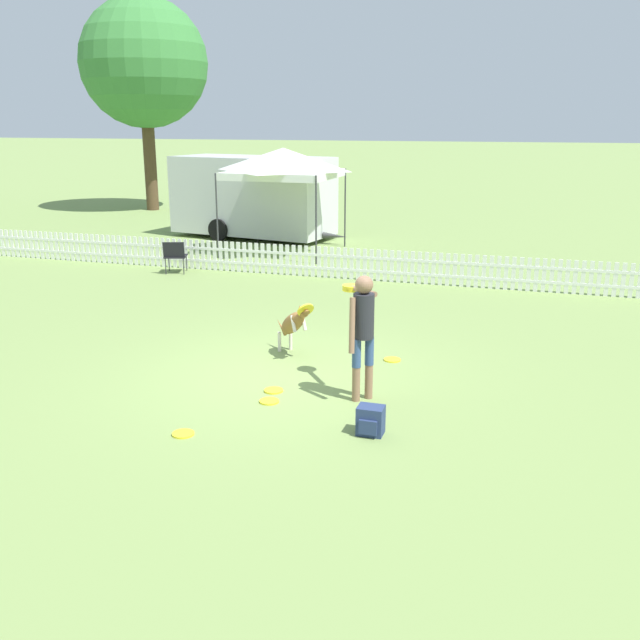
{
  "coord_description": "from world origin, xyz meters",
  "views": [
    {
      "loc": [
        3.43,
        -9.32,
        3.64
      ],
      "look_at": [
        0.42,
        0.26,
        0.82
      ],
      "focal_mm": 40.0,
      "sensor_mm": 36.0,
      "label": 1
    }
  ],
  "objects_px": {
    "backpack_on_grass": "(370,421)",
    "canopy_tent_main": "(283,163)",
    "leaping_dog": "(294,323)",
    "frisbee_midfield": "(183,434)",
    "folding_chair_center": "(175,254)",
    "handler_person": "(362,321)",
    "tree_left_grove": "(144,64)",
    "frisbee_near_dog": "(392,360)",
    "frisbee_far_scatter": "(269,401)",
    "frisbee_near_handler": "(274,390)",
    "equipment_trailer": "(253,195)"
  },
  "relations": [
    {
      "from": "leaping_dog",
      "to": "frisbee_midfield",
      "type": "distance_m",
      "value": 3.25
    },
    {
      "from": "frisbee_near_dog",
      "to": "folding_chair_center",
      "type": "relative_size",
      "value": 0.33
    },
    {
      "from": "leaping_dog",
      "to": "backpack_on_grass",
      "type": "xyz_separation_m",
      "value": [
        1.85,
        -2.5,
        -0.38
      ]
    },
    {
      "from": "frisbee_near_dog",
      "to": "frisbee_midfield",
      "type": "distance_m",
      "value": 3.91
    },
    {
      "from": "canopy_tent_main",
      "to": "frisbee_near_dog",
      "type": "bearing_deg",
      "value": -59.83
    },
    {
      "from": "frisbee_near_handler",
      "to": "canopy_tent_main",
      "type": "height_order",
      "value": "canopy_tent_main"
    },
    {
      "from": "handler_person",
      "to": "canopy_tent_main",
      "type": "xyz_separation_m",
      "value": [
        -4.82,
        10.1,
        1.41
      ]
    },
    {
      "from": "frisbee_near_dog",
      "to": "folding_chair_center",
      "type": "height_order",
      "value": "folding_chair_center"
    },
    {
      "from": "equipment_trailer",
      "to": "tree_left_grove",
      "type": "bearing_deg",
      "value": 150.98
    },
    {
      "from": "frisbee_near_dog",
      "to": "frisbee_far_scatter",
      "type": "height_order",
      "value": "same"
    },
    {
      "from": "handler_person",
      "to": "backpack_on_grass",
      "type": "height_order",
      "value": "handler_person"
    },
    {
      "from": "equipment_trailer",
      "to": "frisbee_midfield",
      "type": "bearing_deg",
      "value": -60.95
    },
    {
      "from": "handler_person",
      "to": "frisbee_near_handler",
      "type": "bearing_deg",
      "value": 140.32
    },
    {
      "from": "frisbee_midfield",
      "to": "folding_chair_center",
      "type": "xyz_separation_m",
      "value": [
        -4.61,
        8.34,
        0.46
      ]
    },
    {
      "from": "leaping_dog",
      "to": "folding_chair_center",
      "type": "bearing_deg",
      "value": -92.15
    },
    {
      "from": "equipment_trailer",
      "to": "tree_left_grove",
      "type": "relative_size",
      "value": 0.71
    },
    {
      "from": "frisbee_near_dog",
      "to": "canopy_tent_main",
      "type": "height_order",
      "value": "canopy_tent_main"
    },
    {
      "from": "backpack_on_grass",
      "to": "frisbee_far_scatter",
      "type": "bearing_deg",
      "value": 159.31
    },
    {
      "from": "frisbee_near_handler",
      "to": "frisbee_midfield",
      "type": "height_order",
      "value": "same"
    },
    {
      "from": "frisbee_midfield",
      "to": "canopy_tent_main",
      "type": "xyz_separation_m",
      "value": [
        -3.07,
        11.88,
        2.48
      ]
    },
    {
      "from": "frisbee_far_scatter",
      "to": "equipment_trailer",
      "type": "distance_m",
      "value": 14.02
    },
    {
      "from": "frisbee_far_scatter",
      "to": "backpack_on_grass",
      "type": "distance_m",
      "value": 1.64
    },
    {
      "from": "folding_chair_center",
      "to": "equipment_trailer",
      "type": "xyz_separation_m",
      "value": [
        -0.31,
        5.75,
        0.86
      ]
    },
    {
      "from": "leaping_dog",
      "to": "equipment_trailer",
      "type": "distance_m",
      "value": 12.1
    },
    {
      "from": "frisbee_far_scatter",
      "to": "canopy_tent_main",
      "type": "distance_m",
      "value": 11.51
    },
    {
      "from": "backpack_on_grass",
      "to": "tree_left_grove",
      "type": "bearing_deg",
      "value": 126.38
    },
    {
      "from": "frisbee_midfield",
      "to": "tree_left_grove",
      "type": "relative_size",
      "value": 0.03
    },
    {
      "from": "leaping_dog",
      "to": "folding_chair_center",
      "type": "height_order",
      "value": "leaping_dog"
    },
    {
      "from": "leaping_dog",
      "to": "tree_left_grove",
      "type": "distance_m",
      "value": 21.04
    },
    {
      "from": "tree_left_grove",
      "to": "backpack_on_grass",
      "type": "bearing_deg",
      "value": -53.62
    },
    {
      "from": "leaping_dog",
      "to": "tree_left_grove",
      "type": "xyz_separation_m",
      "value": [
        -12.07,
        16.41,
        5.25
      ]
    },
    {
      "from": "handler_person",
      "to": "backpack_on_grass",
      "type": "relative_size",
      "value": 4.86
    },
    {
      "from": "leaping_dog",
      "to": "frisbee_near_handler",
      "type": "height_order",
      "value": "leaping_dog"
    },
    {
      "from": "leaping_dog",
      "to": "equipment_trailer",
      "type": "height_order",
      "value": "equipment_trailer"
    },
    {
      "from": "canopy_tent_main",
      "to": "backpack_on_grass",
      "type": "bearing_deg",
      "value": -65.03
    },
    {
      "from": "frisbee_far_scatter",
      "to": "folding_chair_center",
      "type": "xyz_separation_m",
      "value": [
        -5.23,
        7.07,
        0.46
      ]
    },
    {
      "from": "handler_person",
      "to": "folding_chair_center",
      "type": "height_order",
      "value": "handler_person"
    },
    {
      "from": "leaping_dog",
      "to": "canopy_tent_main",
      "type": "xyz_separation_m",
      "value": [
        -3.36,
        8.69,
        1.94
      ]
    },
    {
      "from": "frisbee_near_dog",
      "to": "frisbee_midfield",
      "type": "xyz_separation_m",
      "value": [
        -1.83,
        -3.45,
        0.0
      ]
    },
    {
      "from": "frisbee_near_dog",
      "to": "equipment_trailer",
      "type": "distance_m",
      "value": 12.67
    },
    {
      "from": "leaping_dog",
      "to": "backpack_on_grass",
      "type": "distance_m",
      "value": 3.14
    },
    {
      "from": "equipment_trailer",
      "to": "canopy_tent_main",
      "type": "bearing_deg",
      "value": -40.08
    },
    {
      "from": "frisbee_midfield",
      "to": "tree_left_grove",
      "type": "height_order",
      "value": "tree_left_grove"
    },
    {
      "from": "frisbee_near_dog",
      "to": "folding_chair_center",
      "type": "bearing_deg",
      "value": 142.82
    },
    {
      "from": "frisbee_near_handler",
      "to": "tree_left_grove",
      "type": "bearing_deg",
      "value": 124.46
    },
    {
      "from": "handler_person",
      "to": "frisbee_far_scatter",
      "type": "bearing_deg",
      "value": 158.58
    },
    {
      "from": "backpack_on_grass",
      "to": "canopy_tent_main",
      "type": "distance_m",
      "value": 12.56
    },
    {
      "from": "frisbee_far_scatter",
      "to": "folding_chair_center",
      "type": "relative_size",
      "value": 0.33
    },
    {
      "from": "folding_chair_center",
      "to": "equipment_trailer",
      "type": "distance_m",
      "value": 5.82
    },
    {
      "from": "leaping_dog",
      "to": "backpack_on_grass",
      "type": "relative_size",
      "value": 2.78
    }
  ]
}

